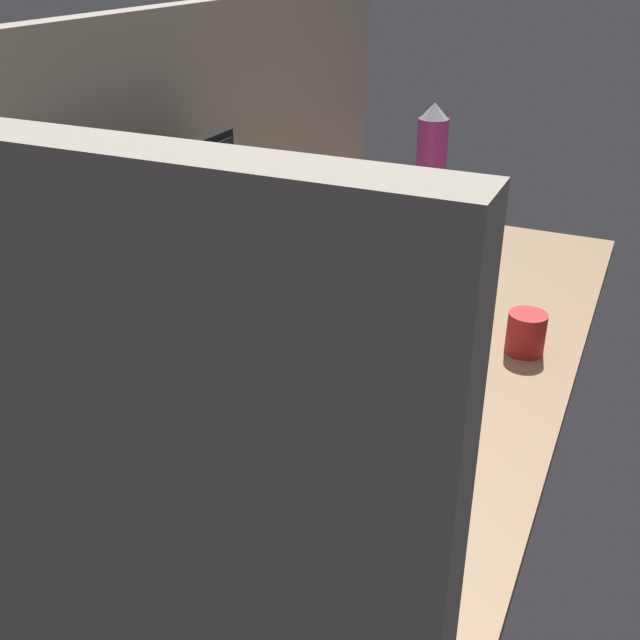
# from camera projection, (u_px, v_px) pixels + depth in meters

# --- Properties ---
(ground_plane) EXTENTS (1.80, 0.80, 0.03)m
(ground_plane) POSITION_uv_depth(u_px,v_px,m) (361.00, 365.00, 1.52)
(ground_plane) COLOR #8C6B4C
(cubicle_wall_back) EXTENTS (1.80, 0.05, 0.65)m
(cubicle_wall_back) POSITION_uv_depth(u_px,v_px,m) (191.00, 179.00, 1.51)
(cubicle_wall_back) COLOR gray
(cubicle_wall_back) RESTS_ON ground_plane
(cubicle_wall_side) EXTENTS (0.05, 0.80, 0.65)m
(cubicle_wall_side) POSITION_uv_depth(u_px,v_px,m) (2.00, 493.00, 0.66)
(cubicle_wall_side) COLOR gray
(cubicle_wall_side) RESTS_ON ground_plane
(monitor) EXTENTS (0.48, 0.18, 0.45)m
(monitor) POSITION_uv_depth(u_px,v_px,m) (162.00, 275.00, 1.26)
(monitor) COLOR black
(monitor) RESTS_ON ground_plane
(keyboard) EXTENTS (0.38, 0.17, 0.02)m
(keyboard) POSITION_uv_depth(u_px,v_px,m) (355.00, 457.00, 1.21)
(keyboard) COLOR black
(keyboard) RESTS_ON ground_plane
(mouse) EXTENTS (0.07, 0.10, 0.03)m
(mouse) POSITION_uv_depth(u_px,v_px,m) (249.00, 586.00, 0.96)
(mouse) COLOR black
(mouse) RESTS_ON ground_plane
(mug_black_travel) EXTENTS (0.08, 0.08, 0.12)m
(mug_black_travel) POSITION_uv_depth(u_px,v_px,m) (310.00, 620.00, 0.86)
(mug_black_travel) COLOR black
(mug_black_travel) RESTS_ON ground_plane
(mug_red_plastic) EXTENTS (0.08, 0.08, 0.09)m
(mug_red_plastic) POSITION_uv_depth(u_px,v_px,m) (526.00, 333.00, 1.52)
(mug_red_plastic) COLOR red
(mug_red_plastic) RESTS_ON ground_plane
(lava_lamp) EXTENTS (0.11, 0.11, 0.37)m
(lava_lamp) POSITION_uv_depth(u_px,v_px,m) (430.00, 183.00, 2.06)
(lava_lamp) COLOR #A5A5AD
(lava_lamp) RESTS_ON ground_plane
(desk_phone) EXTENTS (0.22, 0.23, 0.09)m
(desk_phone) POSITION_uv_depth(u_px,v_px,m) (389.00, 299.00, 1.69)
(desk_phone) COLOR black
(desk_phone) RESTS_ON ground_plane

